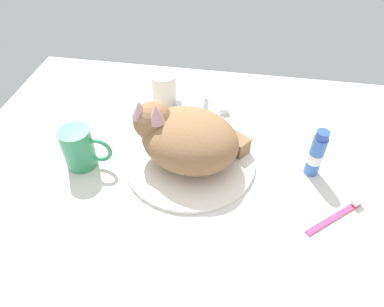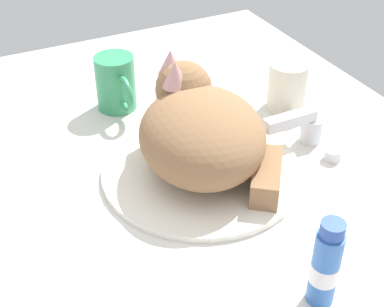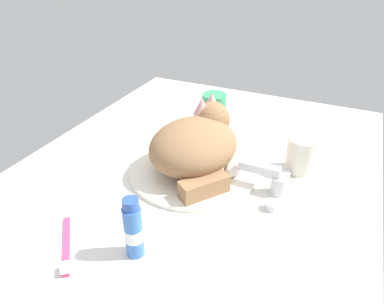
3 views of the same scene
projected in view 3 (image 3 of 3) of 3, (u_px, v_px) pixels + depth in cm
name	position (u px, v px, depth cm)	size (l,w,h in cm)	color
ground_plane	(193.00, 177.00, 85.99)	(110.00, 82.50, 3.00)	silver
sink_basin	(193.00, 170.00, 84.95)	(30.44, 30.44, 1.02)	white
faucet	(273.00, 181.00, 77.09)	(14.60, 10.91, 6.21)	silver
cat	(197.00, 143.00, 82.09)	(27.62, 24.15, 14.99)	#936B47
coffee_mug	(213.00, 111.00, 103.10)	(11.49, 7.02, 9.89)	#389966
rinse_cup	(301.00, 155.00, 83.47)	(6.94, 6.94, 8.61)	silver
toothpaste_bottle	(133.00, 230.00, 60.34)	(3.32, 3.32, 11.94)	#3870C6
toothbrush	(66.00, 247.00, 63.63)	(12.16, 10.71, 1.60)	#D83F72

